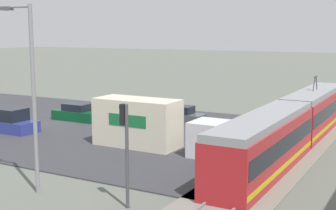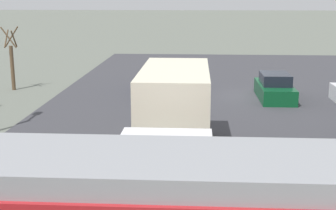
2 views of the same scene
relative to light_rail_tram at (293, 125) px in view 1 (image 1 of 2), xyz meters
The scene contains 11 objects.
ground_plane 20.47m from the light_rail_tram, 87.12° to the right, with size 320.00×320.00×0.00m, color #60665B.
road_surface 20.47m from the light_rail_tram, 87.12° to the right, with size 23.05×40.32×0.08m.
rail_bed 1.92m from the light_rail_tram, ahead, with size 57.83×4.40×0.22m.
light_rail_tram is the anchor object (origin of this frame).
box_truck 9.54m from the light_rail_tram, 59.99° to the right, with size 2.57×10.24×3.33m.
pickup_truck 22.30m from the light_rail_tram, 75.08° to the right, with size 2.07×5.48×1.89m.
sedan_car_0 11.62m from the light_rail_tram, 110.03° to the right, with size 1.72×4.35×1.55m.
sedan_car_1 19.74m from the light_rail_tram, 92.01° to the right, with size 1.90×4.49×1.52m.
sedan_car_2 18.60m from the light_rail_tram, 105.50° to the right, with size 1.88×4.79×1.57m.
traffic_light_pole 15.32m from the light_rail_tram, 14.59° to the right, with size 0.28×0.47×4.82m.
street_lamp_near_crossing 18.09m from the light_rail_tram, 30.65° to the right, with size 0.36×1.95×9.31m.
Camera 1 is at (30.70, 28.21, 7.98)m, focal length 50.00 mm.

